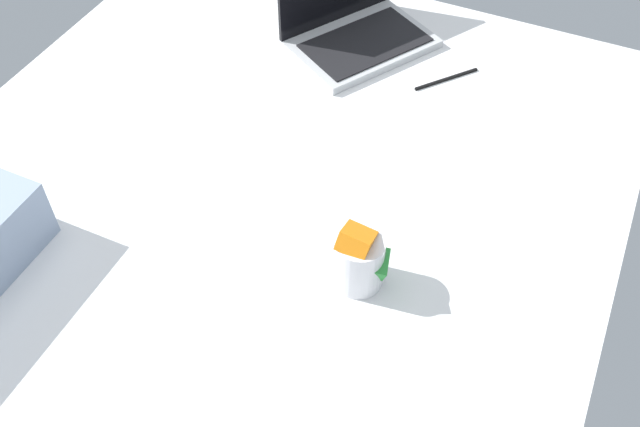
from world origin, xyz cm
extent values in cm
cube|color=white|center=(0.00, 0.00, 9.00)|extent=(180.00, 140.00, 18.00)
cube|color=#B7BABC|center=(62.80, -0.06, 19.00)|extent=(40.12, 36.66, 2.00)
cube|color=black|center=(62.03, -1.35, 20.20)|extent=(33.61, 29.45, 0.40)
cylinder|color=silver|center=(-2.91, -26.79, 23.50)|extent=(9.00, 9.00, 11.00)
cube|color=#268C33|center=(-1.84, -27.24, 21.51)|extent=(6.72, 6.37, 3.20)
cube|color=#268C33|center=(-2.56, -29.05, 24.12)|extent=(7.41, 7.23, 6.64)
cube|color=blue|center=(-2.52, -26.89, 26.73)|extent=(7.41, 6.79, 5.24)
cube|color=orange|center=(-3.22, -26.14, 29.34)|extent=(6.76, 6.37, 6.38)
cube|color=black|center=(59.19, -23.23, 18.30)|extent=(13.55, 11.22, 0.60)
camera|label=1|loc=(-77.64, -53.61, 126.19)|focal=41.07mm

